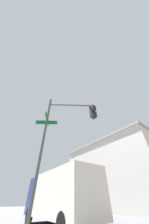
% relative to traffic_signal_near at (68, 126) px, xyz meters
% --- Properties ---
extents(traffic_signal_near, '(2.05, 2.72, 6.24)m').
position_rel_traffic_signal_near_xyz_m(traffic_signal_near, '(0.00, 0.00, 0.00)').
color(traffic_signal_near, '#474C47').
rests_on(traffic_signal_near, ground_plane).
extents(building_stucco, '(18.54, 21.75, 11.36)m').
position_rel_traffic_signal_near_xyz_m(building_stucco, '(-10.53, 24.91, 1.30)').
color(building_stucco, '#BCB7AD').
rests_on(building_stucco, ground_plane).
extents(box_truck_second, '(7.88, 2.96, 3.29)m').
position_rel_traffic_signal_near_xyz_m(box_truck_second, '(-5.10, 2.94, -2.53)').
color(box_truck_second, navy).
rests_on(box_truck_second, ground_plane).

